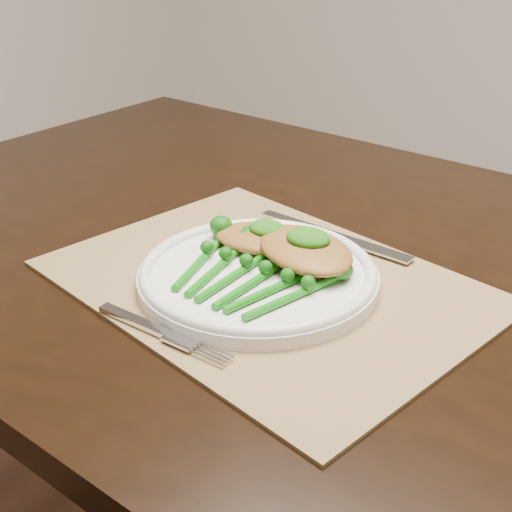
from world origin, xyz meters
The scene contains 10 objects.
dining_table centered at (-0.11, -0.14, 0.38)m, with size 1.69×1.07×0.75m.
placemat centered at (-0.19, -0.24, 0.75)m, with size 0.50×0.37×0.00m, color olive.
dinner_plate centered at (-0.19, -0.25, 0.77)m, with size 0.29×0.29×0.03m.
knife centered at (-0.20, -0.08, 0.76)m, with size 0.24×0.05×0.01m.
fork centered at (-0.20, -0.40, 0.76)m, with size 0.18×0.03×0.01m.
chicken_fillet_left centered at (-0.22, -0.19, 0.78)m, with size 0.12×0.08×0.02m, color #9A662C.
chicken_fillet_right centered at (-0.15, -0.20, 0.79)m, with size 0.14×0.10×0.03m, color #9A662C.
pesto_dollop_left centered at (-0.22, -0.18, 0.80)m, with size 0.05×0.04×0.02m, color #144F0B.
pesto_dollop_right centered at (-0.15, -0.20, 0.81)m, with size 0.05×0.05×0.02m, color #144F0B.
broccolini_bundle centered at (-0.19, -0.28, 0.78)m, with size 0.17×0.19×0.04m.
Camera 1 is at (0.21, -0.87, 1.17)m, focal length 50.00 mm.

